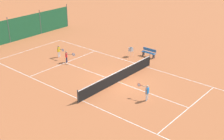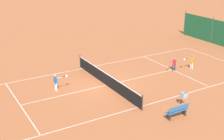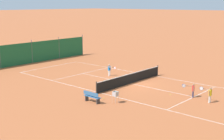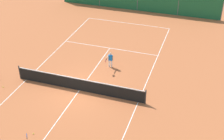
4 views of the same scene
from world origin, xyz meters
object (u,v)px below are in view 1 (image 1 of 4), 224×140
Objects in this scene: player_near_service at (59,51)px; ball_hopper at (131,50)px; player_near_baseline at (147,91)px; tennis_ball_by_net_right at (141,60)px; tennis_net at (118,76)px; courtside_bench at (149,52)px; player_far_service at (67,56)px; tennis_ball_alley_right at (84,65)px; tennis_ball_near_corner at (121,82)px.

player_near_service is 1.33× the size of ball_hopper.
player_near_baseline is 18.60× the size of tennis_ball_by_net_right.
player_near_baseline is 8.85m from ball_hopper.
tennis_net is 5.95m from ball_hopper.
tennis_ball_by_net_right is (5.10, 1.33, -0.47)m from tennis_net.
player_far_service is at bearing 140.66° from courtside_bench.
tennis_ball_alley_right is (0.76, 4.68, -0.47)m from tennis_net.
ball_hopper is (4.72, -5.22, -0.03)m from player_near_service.
tennis_ball_by_net_right is at bearing 14.64° from tennis_net.
player_near_baseline is 0.82× the size of courtside_bench.
player_near_service is at bearing 86.33° from tennis_ball_near_corner.
tennis_ball_by_net_right is at bearing -37.66° from tennis_ball_alley_right.
ball_hopper is (4.54, -1.98, 0.63)m from tennis_ball_alley_right.
tennis_net is 8.29× the size of player_far_service.
tennis_net is at bearing -91.59° from player_far_service.
player_near_service is at bearing 124.41° from tennis_ball_by_net_right.
player_far_service is at bearing 134.55° from tennis_ball_by_net_right.
player_near_service is at bearing 130.92° from courtside_bench.
player_near_service is at bearing 132.11° from ball_hopper.
tennis_ball_near_corner is at bearing -165.82° from courtside_bench.
player_near_service is at bearing 93.08° from tennis_ball_alley_right.
courtside_bench is (6.17, -5.06, -0.20)m from player_far_service.
tennis_net reaches higher than tennis_ball_by_net_right.
player_far_service reaches higher than tennis_ball_alley_right.
ball_hopper is at bearing 44.45° from player_near_baseline.
player_far_service is 0.90× the size of player_near_baseline.
courtside_bench is (7.36, 4.77, -0.27)m from player_near_baseline.
player_near_baseline reaches higher than player_far_service.
player_near_service is 8.01m from tennis_ball_by_net_right.
player_near_baseline is at bearing -106.21° from tennis_net.
tennis_ball_by_net_right is 5.48m from tennis_ball_alley_right.
tennis_ball_near_corner is 6.50m from courtside_bench.
player_far_service is (0.18, 6.33, 0.15)m from tennis_net.
tennis_ball_by_net_right is 1.00× the size of tennis_ball_alley_right.
player_near_service is at bearing 85.77° from tennis_net.
tennis_ball_by_net_right is 1.32m from courtside_bench.
tennis_ball_by_net_right is at bearing -55.59° from player_near_service.
player_far_service is at bearing 88.98° from tennis_ball_near_corner.
tennis_net reaches higher than courtside_bench.
tennis_ball_alley_right is 0.07× the size of ball_hopper.
tennis_ball_alley_right is (-4.34, 3.35, 0.00)m from tennis_ball_by_net_right.
player_near_baseline reaches higher than tennis_ball_by_net_right.
courtside_bench reaches higher than tennis_ball_by_net_right.
player_near_baseline is 8.77m from courtside_bench.
tennis_net is 139.09× the size of tennis_ball_alley_right.
ball_hopper is at bearing -47.89° from player_near_service.
tennis_ball_near_corner and tennis_ball_alley_right have the same top height.
tennis_ball_alley_right is at bearing -70.54° from player_far_service.
tennis_ball_near_corner is 5.04m from tennis_ball_alley_right.
tennis_ball_alley_right is (0.58, -1.65, -0.62)m from player_far_service.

